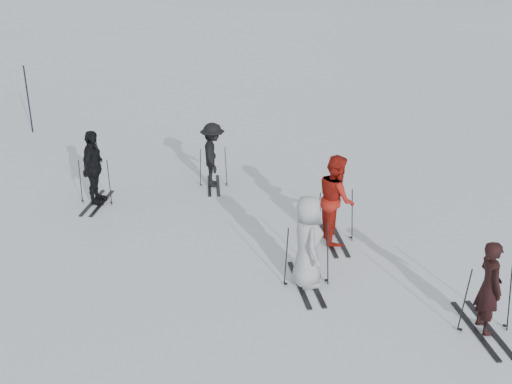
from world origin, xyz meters
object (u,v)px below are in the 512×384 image
skier_near_dark (489,288)px  skier_grey (308,242)px  skier_uphill_far (213,156)px  skier_uphill_left (93,169)px  piste_marker (28,99)px  skier_red (336,200)px

skier_near_dark → skier_grey: (-2.20, 2.58, 0.08)m
skier_grey → skier_uphill_far: 5.59m
skier_uphill_left → piste_marker: size_ratio=0.83×
skier_uphill_left → skier_uphill_far: skier_uphill_left is taller
skier_near_dark → skier_grey: skier_grey is taller
skier_uphill_left → skier_uphill_far: 3.15m
skier_grey → skier_uphill_left: size_ratio=0.98×
skier_grey → skier_uphill_far: size_ratio=1.07×
skier_near_dark → skier_uphill_far: (-2.24, 8.17, 0.01)m
skier_grey → piste_marker: 13.23m
skier_uphill_left → skier_near_dark: bearing=-117.2°
skier_red → skier_uphill_far: (-1.48, 4.11, -0.13)m
skier_near_dark → skier_uphill_left: size_ratio=0.90×
skier_uphill_far → piste_marker: 8.11m
piste_marker → skier_grey: bearing=-71.4°
skier_red → piste_marker: bearing=42.9°
skier_red → skier_uphill_far: size_ratio=1.15×
skier_uphill_left → piste_marker: (-1.03, 6.94, 0.19)m
skier_grey → skier_uphill_left: (-3.19, 5.60, 0.02)m
skier_near_dark → piste_marker: bearing=37.2°
skier_grey → skier_uphill_left: skier_uphill_left is taller
skier_uphill_left → piste_marker: 7.01m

